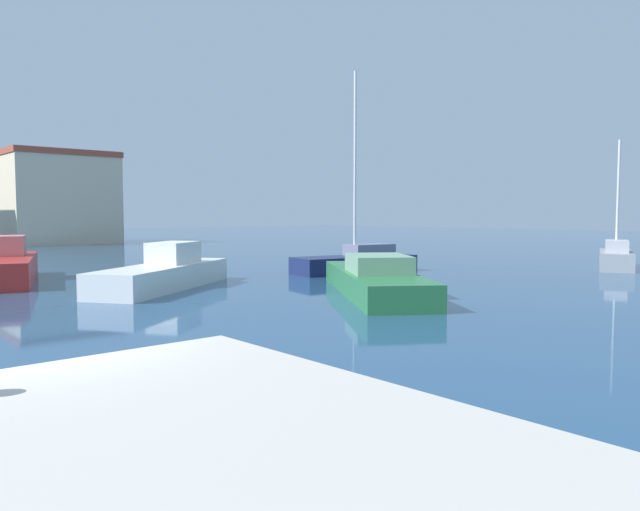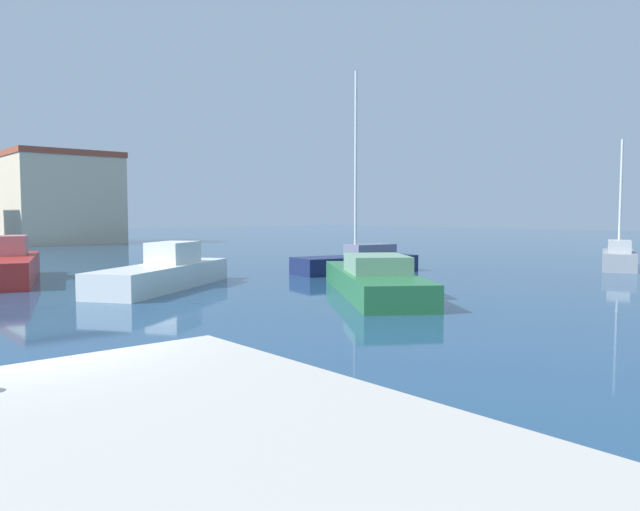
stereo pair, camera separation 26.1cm
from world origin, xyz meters
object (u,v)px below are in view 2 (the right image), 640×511
motorboat_red_outer_mooring (7,266)px  sailboat_grey_mid_harbor (619,257)px  motorboat_green_inner_mooring (374,280)px  motorboat_white_far_left (164,273)px  sailboat_navy_far_right (357,261)px

motorboat_red_outer_mooring → sailboat_grey_mid_harbor: bearing=-28.9°
motorboat_green_inner_mooring → motorboat_red_outer_mooring: (-8.10, 12.00, 0.11)m
motorboat_white_far_left → sailboat_grey_mid_harbor: (20.05, -7.17, 0.01)m
motorboat_white_far_left → sailboat_grey_mid_harbor: sailboat_grey_mid_harbor is taller
sailboat_grey_mid_harbor → motorboat_green_inner_mooring: 15.68m
sailboat_navy_far_right → motorboat_white_far_left: sailboat_navy_far_right is taller
sailboat_grey_mid_harbor → motorboat_red_outer_mooring: sailboat_grey_mid_harbor is taller
sailboat_grey_mid_harbor → motorboat_red_outer_mooring: 27.12m
motorboat_red_outer_mooring → motorboat_white_far_left: bearing=-58.1°
motorboat_white_far_left → motorboat_red_outer_mooring: size_ratio=0.92×
sailboat_navy_far_right → motorboat_green_inner_mooring: sailboat_navy_far_right is taller
sailboat_navy_far_right → motorboat_white_far_left: size_ratio=1.28×
sailboat_navy_far_right → motorboat_red_outer_mooring: (-12.93, 6.25, 0.08)m
motorboat_white_far_left → motorboat_green_inner_mooring: (4.42, -6.07, -0.05)m
motorboat_green_inner_mooring → motorboat_red_outer_mooring: motorboat_red_outer_mooring is taller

